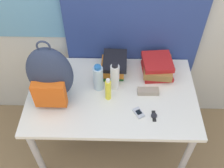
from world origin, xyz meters
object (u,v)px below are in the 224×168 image
water_bottle (98,78)px  sports_bottle (115,77)px  wristwatch (154,116)px  book_stack_center (157,67)px  cell_phone (139,113)px  book_stack_left (113,66)px  sunglasses_case (148,91)px  sunscreen_bottle (108,90)px  backpack (50,76)px

water_bottle → sports_bottle: 0.12m
sports_bottle → water_bottle: bearing=-175.1°
water_bottle → wristwatch: water_bottle is taller
book_stack_center → cell_phone: 0.43m
book_stack_left → sunglasses_case: book_stack_left is taller
book_stack_left → water_bottle: bearing=-122.0°
sports_bottle → sunscreen_bottle: 0.11m
sunglasses_case → book_stack_left: bearing=140.5°
sports_bottle → sunscreen_bottle: sports_bottle is taller
cell_phone → wristwatch: bearing=-10.9°
book_stack_left → book_stack_center: book_stack_left is taller
wristwatch → sunscreen_bottle: bearing=153.9°
sunscreen_bottle → sunglasses_case: sunscreen_bottle is taller
backpack → wristwatch: (0.69, -0.16, -0.20)m
water_bottle → sunscreen_bottle: bearing=-52.5°
backpack → sunscreen_bottle: size_ratio=2.58×
water_bottle → sunglasses_case: (0.36, -0.04, -0.09)m
cell_phone → wristwatch: size_ratio=1.11×
book_stack_center → water_bottle: 0.47m
sports_bottle → sunscreen_bottle: bearing=-113.0°
backpack → book_stack_center: size_ratio=1.88×
water_bottle → book_stack_left: bearing=58.0°
backpack → wristwatch: bearing=-13.0°
sunscreen_bottle → cell_phone: 0.26m
book_stack_center → wristwatch: book_stack_center is taller
book_stack_left → sunglasses_case: 0.33m
book_stack_left → wristwatch: book_stack_left is taller
book_stack_left → sunglasses_case: bearing=-39.5°
cell_phone → sunglasses_case: sunglasses_case is taller
book_stack_left → sports_bottle: size_ratio=1.04×
water_bottle → wristwatch: size_ratio=2.50×
book_stack_left → cell_phone: (0.18, -0.39, -0.06)m
cell_phone → wristwatch: 0.10m
sunscreen_bottle → water_bottle: bearing=127.5°
water_bottle → cell_phone: size_ratio=2.25×
backpack → cell_phone: bearing=-13.4°
book_stack_center → cell_phone: (-0.16, -0.39, -0.05)m
sunscreen_bottle → wristwatch: bearing=-26.1°
sunglasses_case → sports_bottle: bearing=167.6°
backpack → book_stack_center: 0.80m
book_stack_center → sports_bottle: sports_bottle is taller
book_stack_left → sunscreen_bottle: 0.26m
backpack → sports_bottle: bearing=12.9°
sports_bottle → wristwatch: bearing=-43.9°
backpack → sunglasses_case: (0.66, 0.04, -0.19)m
sports_bottle → sunglasses_case: sports_bottle is taller
water_bottle → sunglasses_case: 0.37m
book_stack_left → book_stack_center: 0.33m
sunscreen_bottle → wristwatch: sunscreen_bottle is taller
book_stack_center → water_bottle: size_ratio=1.19×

